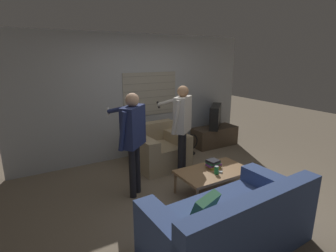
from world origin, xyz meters
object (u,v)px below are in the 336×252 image
couch_blue (231,224)px  person_right_standing (182,120)px  tv (215,116)px  coffee_table (213,172)px  armchair_beige (159,149)px  spare_remote (218,172)px  soda_can (216,170)px  person_left_standing (133,132)px  book_stack (213,164)px  floor_fan (191,144)px

couch_blue → person_right_standing: 2.09m
tv → coffee_table: bearing=5.1°
couch_blue → armchair_beige: size_ratio=1.92×
tv → spare_remote: (-1.49, -1.86, -0.33)m
coffee_table → armchair_beige: bearing=99.4°
armchair_beige → soda_can: (0.18, -1.51, 0.11)m
armchair_beige → spare_remote: armchair_beige is taller
armchair_beige → person_left_standing: bearing=40.6°
coffee_table → tv: 2.35m
tv → person_left_standing: 2.87m
book_stack → floor_fan: size_ratio=0.54×
coffee_table → floor_fan: (0.69, 1.59, -0.13)m
couch_blue → coffee_table: 1.26m
person_right_standing → book_stack: bearing=-117.1°
tv → person_right_standing: 1.88m
tv → armchair_beige: bearing=-32.0°
couch_blue → book_stack: (0.71, 1.17, 0.14)m
coffee_table → person_right_standing: (-0.08, 0.80, 0.68)m
tv → floor_fan: tv is taller
couch_blue → floor_fan: 2.98m
person_right_standing → floor_fan: (0.77, 0.79, -0.81)m
person_right_standing → floor_fan: person_right_standing is taller
person_left_standing → person_right_standing: size_ratio=0.98×
person_left_standing → person_right_standing: person_right_standing is taller
couch_blue → coffee_table: couch_blue is taller
coffee_table → book_stack: book_stack is taller
person_left_standing → book_stack: (1.15, -0.49, -0.57)m
armchair_beige → tv: (1.73, 0.38, 0.39)m
armchair_beige → floor_fan: 0.95m
armchair_beige → tv: 1.82m
armchair_beige → tv: size_ratio=1.41×
floor_fan → armchair_beige: bearing=-167.6°
armchair_beige → soda_can: 1.52m
tv → soda_can: bearing=6.1°
coffee_table → floor_fan: 1.73m
soda_can → spare_remote: soda_can is taller
person_left_standing → armchair_beige: bearing=2.1°
couch_blue → person_left_standing: 1.85m
couch_blue → floor_fan: size_ratio=4.30×
coffee_table → book_stack: 0.15m
coffee_table → spare_remote: size_ratio=9.33×
armchair_beige → person_right_standing: 0.93m
spare_remote → person_left_standing: bearing=103.9°
couch_blue → tv: bearing=50.6°
person_right_standing → spare_remote: size_ratio=13.54×
floor_fan → spare_remote: bearing=-111.9°
couch_blue → tv: size_ratio=2.70×
book_stack → tv: bearing=49.3°
couch_blue → spare_remote: (0.66, 0.98, 0.08)m
armchair_beige → person_right_standing: bearing=101.9°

